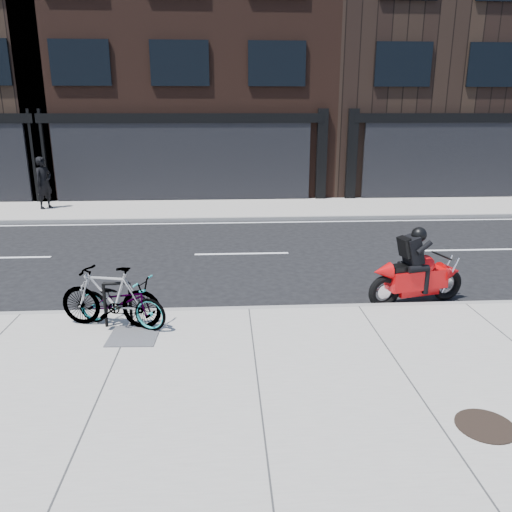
{
  "coord_description": "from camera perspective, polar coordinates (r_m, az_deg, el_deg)",
  "views": [
    {
      "loc": [
        -0.37,
        -10.29,
        3.56
      ],
      "look_at": [
        0.17,
        -1.27,
        0.9
      ],
      "focal_mm": 35.0,
      "sensor_mm": 36.0,
      "label": 1
    }
  ],
  "objects": [
    {
      "name": "ground",
      "position": [
        10.9,
        -1.3,
        -2.68
      ],
      "size": [
        120.0,
        120.0,
        0.0
      ],
      "primitive_type": "plane",
      "color": "black",
      "rests_on": "ground"
    },
    {
      "name": "sidewalk_near",
      "position": [
        6.35,
        0.51,
        -16.98
      ],
      "size": [
        60.0,
        6.0,
        0.13
      ],
      "primitive_type": "cube",
      "color": "gray",
      "rests_on": "ground"
    },
    {
      "name": "sidewalk_far",
      "position": [
        18.38,
        -2.24,
        5.42
      ],
      "size": [
        60.0,
        3.5,
        0.13
      ],
      "primitive_type": "cube",
      "color": "gray",
      "rests_on": "ground"
    },
    {
      "name": "building_center",
      "position": [
        25.12,
        -7.85,
        24.7
      ],
      "size": [
        12.0,
        10.0,
        14.5
      ],
      "primitive_type": "cube",
      "color": "black",
      "rests_on": "ground"
    },
    {
      "name": "building_mideast",
      "position": [
        27.01,
        20.59,
        21.14
      ],
      "size": [
        12.0,
        10.0,
        12.5
      ],
      "primitive_type": "cube",
      "color": "black",
      "rests_on": "ground"
    },
    {
      "name": "bike_rack",
      "position": [
        8.44,
        -15.56,
        -4.91
      ],
      "size": [
        0.46,
        0.07,
        0.77
      ],
      "rotation": [
        0.0,
        0.0,
        0.04
      ],
      "color": "black",
      "rests_on": "sidewalk_near"
    },
    {
      "name": "bicycle_front",
      "position": [
        8.44,
        -15.17,
        -5.06
      ],
      "size": [
        1.72,
        1.12,
        0.85
      ],
      "primitive_type": "imported",
      "rotation": [
        0.0,
        0.0,
        1.19
      ],
      "color": "gray",
      "rests_on": "sidewalk_near"
    },
    {
      "name": "bicycle_rear",
      "position": [
        8.44,
        -16.31,
        -4.49
      ],
      "size": [
        1.78,
        0.85,
        1.03
      ],
      "primitive_type": "imported",
      "rotation": [
        0.0,
        0.0,
        4.49
      ],
      "color": "gray",
      "rests_on": "sidewalk_near"
    },
    {
      "name": "motorcycle",
      "position": [
        9.9,
        18.37,
        -1.8
      ],
      "size": [
        1.99,
        0.75,
        1.51
      ],
      "rotation": [
        0.0,
        0.0,
        0.24
      ],
      "color": "black",
      "rests_on": "ground"
    },
    {
      "name": "pedestrian",
      "position": [
        19.52,
        -23.08,
        7.7
      ],
      "size": [
        0.72,
        0.8,
        1.84
      ],
      "primitive_type": "imported",
      "rotation": [
        0.0,
        0.0,
        1.05
      ],
      "color": "black",
      "rests_on": "sidewalk_far"
    },
    {
      "name": "manhole_cover",
      "position": [
        6.47,
        24.74,
        -17.22
      ],
      "size": [
        0.84,
        0.84,
        0.02
      ],
      "primitive_type": "cylinder",
      "rotation": [
        0.0,
        0.0,
        0.32
      ],
      "color": "black",
      "rests_on": "sidewalk_near"
    },
    {
      "name": "utility_grate",
      "position": [
        8.17,
        -13.81,
        -8.87
      ],
      "size": [
        0.78,
        0.78,
        0.02
      ],
      "primitive_type": "cube",
      "rotation": [
        0.0,
        0.0,
        -0.04
      ],
      "color": "#515154",
      "rests_on": "sidewalk_near"
    }
  ]
}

